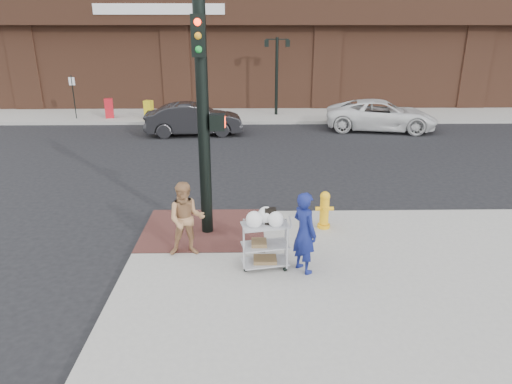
{
  "coord_description": "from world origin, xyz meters",
  "views": [
    {
      "loc": [
        0.45,
        -8.87,
        4.59
      ],
      "look_at": [
        0.62,
        0.4,
        1.25
      ],
      "focal_mm": 32.0,
      "sensor_mm": 36.0,
      "label": 1
    }
  ],
  "objects_px": {
    "traffic_signal_pole": "(204,116)",
    "sedan_dark": "(194,119)",
    "minivan_white": "(381,115)",
    "utility_cart": "(265,241)",
    "woman_blue": "(304,232)",
    "pedestrian_tan": "(186,219)",
    "lamp_post": "(277,68)",
    "fire_hydrant": "(324,209)"
  },
  "relations": [
    {
      "from": "pedestrian_tan",
      "to": "minivan_white",
      "type": "bearing_deg",
      "value": 54.52
    },
    {
      "from": "sedan_dark",
      "to": "utility_cart",
      "type": "distance_m",
      "value": 12.85
    },
    {
      "from": "minivan_white",
      "to": "traffic_signal_pole",
      "type": "bearing_deg",
      "value": 158.85
    },
    {
      "from": "woman_blue",
      "to": "sedan_dark",
      "type": "height_order",
      "value": "woman_blue"
    },
    {
      "from": "woman_blue",
      "to": "fire_hydrant",
      "type": "distance_m",
      "value": 2.16
    },
    {
      "from": "utility_cart",
      "to": "fire_hydrant",
      "type": "distance_m",
      "value": 2.36
    },
    {
      "from": "lamp_post",
      "to": "fire_hydrant",
      "type": "height_order",
      "value": "lamp_post"
    },
    {
      "from": "traffic_signal_pole",
      "to": "sedan_dark",
      "type": "xyz_separation_m",
      "value": [
        -1.51,
        10.88,
        -2.12
      ]
    },
    {
      "from": "fire_hydrant",
      "to": "sedan_dark",
      "type": "bearing_deg",
      "value": 111.51
    },
    {
      "from": "sedan_dark",
      "to": "fire_hydrant",
      "type": "xyz_separation_m",
      "value": [
        4.22,
        -10.69,
        -0.11
      ]
    },
    {
      "from": "traffic_signal_pole",
      "to": "sedan_dark",
      "type": "height_order",
      "value": "traffic_signal_pole"
    },
    {
      "from": "pedestrian_tan",
      "to": "woman_blue",
      "type": "bearing_deg",
      "value": -22.26
    },
    {
      "from": "woman_blue",
      "to": "traffic_signal_pole",
      "type": "bearing_deg",
      "value": 13.83
    },
    {
      "from": "lamp_post",
      "to": "fire_hydrant",
      "type": "xyz_separation_m",
      "value": [
        0.23,
        -15.04,
        -2.01
      ]
    },
    {
      "from": "pedestrian_tan",
      "to": "sedan_dark",
      "type": "relative_size",
      "value": 0.36
    },
    {
      "from": "lamp_post",
      "to": "fire_hydrant",
      "type": "distance_m",
      "value": 15.18
    },
    {
      "from": "woman_blue",
      "to": "pedestrian_tan",
      "type": "distance_m",
      "value": 2.43
    },
    {
      "from": "woman_blue",
      "to": "minivan_white",
      "type": "bearing_deg",
      "value": -54.73
    },
    {
      "from": "lamp_post",
      "to": "minivan_white",
      "type": "relative_size",
      "value": 0.78
    },
    {
      "from": "minivan_white",
      "to": "utility_cart",
      "type": "relative_size",
      "value": 4.18
    },
    {
      "from": "woman_blue",
      "to": "utility_cart",
      "type": "xyz_separation_m",
      "value": [
        -0.74,
        0.15,
        -0.25
      ]
    },
    {
      "from": "traffic_signal_pole",
      "to": "pedestrian_tan",
      "type": "height_order",
      "value": "traffic_signal_pole"
    },
    {
      "from": "traffic_signal_pole",
      "to": "utility_cart",
      "type": "bearing_deg",
      "value": -53.29
    },
    {
      "from": "lamp_post",
      "to": "utility_cart",
      "type": "height_order",
      "value": "lamp_post"
    },
    {
      "from": "sedan_dark",
      "to": "fire_hydrant",
      "type": "height_order",
      "value": "sedan_dark"
    },
    {
      "from": "woman_blue",
      "to": "minivan_white",
      "type": "relative_size",
      "value": 0.31
    },
    {
      "from": "woman_blue",
      "to": "utility_cart",
      "type": "bearing_deg",
      "value": 44.86
    },
    {
      "from": "lamp_post",
      "to": "traffic_signal_pole",
      "type": "bearing_deg",
      "value": -99.24
    },
    {
      "from": "traffic_signal_pole",
      "to": "fire_hydrant",
      "type": "height_order",
      "value": "traffic_signal_pole"
    },
    {
      "from": "minivan_white",
      "to": "utility_cart",
      "type": "distance_m",
      "value": 14.71
    },
    {
      "from": "traffic_signal_pole",
      "to": "sedan_dark",
      "type": "bearing_deg",
      "value": 97.91
    },
    {
      "from": "lamp_post",
      "to": "minivan_white",
      "type": "bearing_deg",
      "value": -36.02
    },
    {
      "from": "sedan_dark",
      "to": "minivan_white",
      "type": "bearing_deg",
      "value": -89.62
    },
    {
      "from": "pedestrian_tan",
      "to": "utility_cart",
      "type": "height_order",
      "value": "pedestrian_tan"
    },
    {
      "from": "traffic_signal_pole",
      "to": "utility_cart",
      "type": "distance_m",
      "value": 2.98
    },
    {
      "from": "lamp_post",
      "to": "sedan_dark",
      "type": "xyz_separation_m",
      "value": [
        -3.99,
        -4.35,
        -1.9
      ]
    },
    {
      "from": "lamp_post",
      "to": "minivan_white",
      "type": "xyz_separation_m",
      "value": [
        4.77,
        -3.47,
        -1.91
      ]
    },
    {
      "from": "utility_cart",
      "to": "woman_blue",
      "type": "bearing_deg",
      "value": -11.58
    },
    {
      "from": "traffic_signal_pole",
      "to": "fire_hydrant",
      "type": "xyz_separation_m",
      "value": [
        2.7,
        0.18,
        -2.22
      ]
    },
    {
      "from": "pedestrian_tan",
      "to": "fire_hydrant",
      "type": "height_order",
      "value": "pedestrian_tan"
    },
    {
      "from": "lamp_post",
      "to": "woman_blue",
      "type": "distance_m",
      "value": 17.14
    },
    {
      "from": "woman_blue",
      "to": "pedestrian_tan",
      "type": "relative_size",
      "value": 1.03
    }
  ]
}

